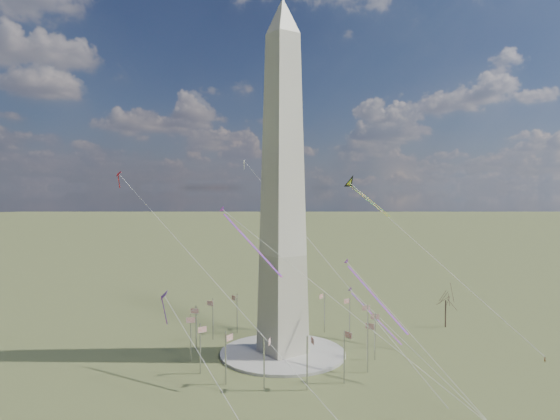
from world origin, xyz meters
TOP-DOWN VIEW (x-y plane):
  - ground at (0.00, 0.00)m, footprint 2000.00×2000.00m
  - plaza at (0.00, 0.00)m, footprint 36.00×36.00m
  - washington_monument at (0.00, 0.00)m, footprint 15.56×15.56m
  - flagpole_ring at (-0.00, -0.00)m, footprint 54.40×54.40m
  - tree_near at (61.99, -9.20)m, footprint 8.04×8.04m
  - person_east at (55.17, -46.56)m, footprint 0.58×0.39m
  - kite_delta_black at (36.28, 10.10)m, footprint 8.57×17.06m
  - kite_diamond_purple at (-33.79, 4.44)m, footprint 2.44×3.10m
  - kite_streamer_left at (13.00, -20.04)m, footprint 2.22×23.50m
  - kite_streamer_mid at (-17.31, -6.05)m, footprint 4.79×23.52m
  - kite_streamer_right at (29.65, -4.10)m, footprint 3.12×20.77m
  - kite_small_red at (-36.07, 32.99)m, footprint 1.61×2.42m
  - kite_small_white at (16.32, 48.46)m, footprint 1.26×1.87m

SIDE VIEW (x-z plane):
  - ground at x=0.00m, z-range 0.00..0.00m
  - plaza at x=0.00m, z-range 0.00..0.80m
  - person_east at x=55.17m, z-range 0.00..1.56m
  - flagpole_ring at x=0.00m, z-range 0.77..13.77m
  - kite_streamer_right at x=29.65m, z-range 2.86..17.11m
  - tree_near at x=61.99m, z-range 3.00..17.07m
  - kite_diamond_purple at x=-33.79m, z-range 15.08..24.13m
  - kite_streamer_left at x=13.00m, z-range 13.78..29.91m
  - kite_streamer_mid at x=-17.31m, z-range 28.65..44.85m
  - washington_monument at x=0.00m, z-range -2.05..97.95m
  - kite_delta_black at x=36.28m, z-range 41.79..55.68m
  - kite_small_red at x=-36.07m, z-range 48.96..54.11m
  - kite_small_white at x=16.32m, z-range 55.67..59.66m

